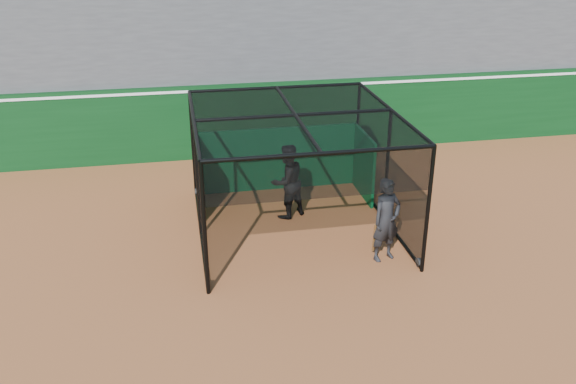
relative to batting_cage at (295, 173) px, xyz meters
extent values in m
plane|color=brown|center=(-1.15, -2.84, -1.53)|extent=(120.00, 120.00, 0.00)
cube|color=#093412|center=(-1.15, 5.66, -0.28)|extent=(50.00, 0.45, 2.50)
cube|color=white|center=(-1.15, 5.66, 0.82)|extent=(50.00, 0.50, 0.08)
cube|color=#4C4C4F|center=(-1.15, 9.54, 2.35)|extent=(50.00, 7.85, 7.75)
cube|color=#074A22|center=(0.00, 2.57, -0.58)|extent=(4.78, 0.10, 1.90)
cylinder|color=black|center=(-2.45, -2.52, -1.42)|extent=(0.08, 0.22, 0.22)
cylinder|color=black|center=(2.45, -2.52, -1.42)|extent=(0.08, 0.22, 0.22)
cylinder|color=black|center=(-2.45, 2.49, -1.42)|extent=(0.08, 0.22, 0.22)
cylinder|color=black|center=(2.45, 2.49, -1.42)|extent=(0.08, 0.22, 0.22)
imported|color=black|center=(-0.07, 0.67, -0.50)|extent=(1.24, 1.15, 2.05)
imported|color=black|center=(1.78, -1.99, -0.50)|extent=(0.87, 0.71, 2.04)
cylinder|color=#593819|center=(1.53, -1.94, -0.98)|extent=(0.14, 0.33, 0.85)
camera|label=1|loc=(-2.82, -14.00, 5.88)|focal=38.00mm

